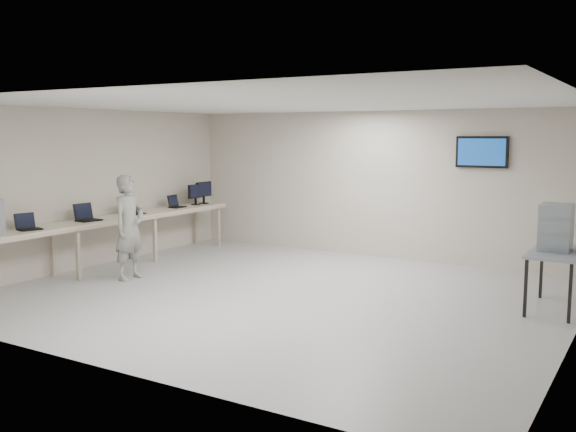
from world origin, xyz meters
The scene contains 11 objects.
room centered at (0.03, 0.06, 1.41)m, with size 8.01×7.01×2.81m.
workbench centered at (-3.59, 0.00, 0.83)m, with size 0.76×6.00×0.90m.
laptop_0 centered at (-3.59, -1.60, 0.97)m, with size 0.35×0.38×0.25m.
laptop_1 centered at (-3.61, -0.42, 0.98)m, with size 0.34×0.40×0.29m.
laptop_2 centered at (-3.59, 0.65, 0.97)m, with size 0.28×0.34×0.27m.
laptop_3 centered at (-3.64, 1.90, 0.96)m, with size 0.27×0.33×0.25m.
monitor_near centered at (-3.60, 2.48, 1.16)m, with size 0.19×0.43×0.43m.
monitor_far centered at (-3.60, 2.75, 1.18)m, with size 0.21×0.47×0.46m.
soldier centered at (-2.66, -0.39, 0.85)m, with size 0.62×0.41×1.71m, color slate.
side_table centered at (3.60, 1.18, 0.74)m, with size 0.63×1.35×0.81m.
storage_bins centered at (3.58, 1.18, 1.13)m, with size 0.40×0.44×0.63m.
Camera 1 is at (4.84, -7.91, 2.36)m, focal length 40.00 mm.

